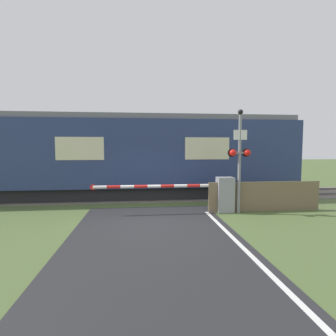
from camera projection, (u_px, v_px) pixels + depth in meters
name	position (u px, v px, depth m)	size (l,w,h in m)	color
ground_plane	(152.00, 222.00, 8.32)	(80.00, 80.00, 0.00)	#4C6033
track_bed	(148.00, 196.00, 12.72)	(36.00, 3.20, 0.13)	#666056
train	(87.00, 156.00, 12.27)	(19.57, 2.92, 3.83)	black
crossing_barrier	(216.00, 193.00, 9.55)	(5.12, 0.44, 1.28)	gray
signal_post	(240.00, 155.00, 9.31)	(0.83, 0.26, 3.70)	gray
roadside_fence	(265.00, 196.00, 9.71)	(4.27, 0.06, 1.10)	#726047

